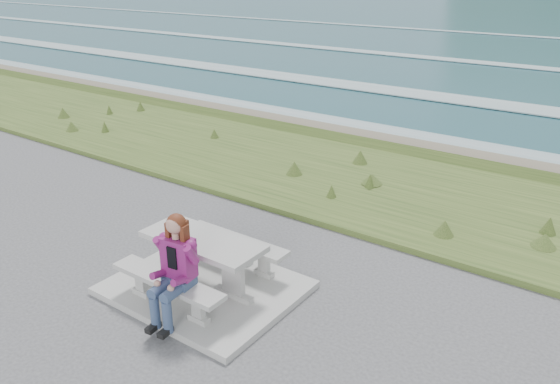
{
  "coord_description": "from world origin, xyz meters",
  "views": [
    {
      "loc": [
        4.82,
        -4.88,
        4.35
      ],
      "look_at": [
        0.47,
        1.2,
        1.26
      ],
      "focal_mm": 35.0,
      "sensor_mm": 36.0,
      "label": 1
    }
  ],
  "objects_px": {
    "bench_seaward": "(236,245)",
    "seated_woman": "(173,284)",
    "picnic_table": "(203,249)",
    "bench_landward": "(168,285)"
  },
  "relations": [
    {
      "from": "picnic_table",
      "to": "bench_seaward",
      "type": "bearing_deg",
      "value": 90.0
    },
    {
      "from": "picnic_table",
      "to": "bench_landward",
      "type": "relative_size",
      "value": 1.0
    },
    {
      "from": "bench_seaward",
      "to": "picnic_table",
      "type": "bearing_deg",
      "value": -90.0
    },
    {
      "from": "picnic_table",
      "to": "bench_landward",
      "type": "distance_m",
      "value": 0.74
    },
    {
      "from": "bench_landward",
      "to": "bench_seaward",
      "type": "distance_m",
      "value": 1.4
    },
    {
      "from": "picnic_table",
      "to": "bench_seaward",
      "type": "distance_m",
      "value": 0.74
    },
    {
      "from": "seated_woman",
      "to": "picnic_table",
      "type": "bearing_deg",
      "value": 99.69
    },
    {
      "from": "picnic_table",
      "to": "bench_landward",
      "type": "bearing_deg",
      "value": -90.0
    },
    {
      "from": "bench_seaward",
      "to": "seated_woman",
      "type": "relative_size",
      "value": 1.25
    },
    {
      "from": "bench_seaward",
      "to": "seated_woman",
      "type": "bearing_deg",
      "value": -80.75
    }
  ]
}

